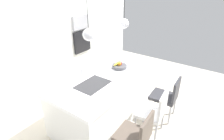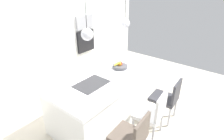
{
  "view_description": "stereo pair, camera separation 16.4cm",
  "coord_description": "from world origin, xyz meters",
  "px_view_note": "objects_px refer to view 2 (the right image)",
  "views": [
    {
      "loc": [
        -2.37,
        -1.76,
        2.41
      ],
      "look_at": [
        0.1,
        0.0,
        0.93
      ],
      "focal_mm": 29.28,
      "sensor_mm": 36.0,
      "label": 1
    },
    {
      "loc": [
        -2.27,
        -1.89,
        2.41
      ],
      "look_at": [
        0.1,
        0.0,
        0.93
      ],
      "focal_mm": 29.28,
      "sensor_mm": 36.0,
      "label": 2
    }
  ],
  "objects_px": {
    "chair_near": "(132,136)",
    "chair_middle": "(153,112)",
    "fruit_bowl": "(120,66)",
    "microwave": "(84,22)",
    "oven": "(85,41)",
    "chair_far": "(167,97)"
  },
  "relations": [
    {
      "from": "oven",
      "to": "chair_middle",
      "type": "bearing_deg",
      "value": -111.12
    },
    {
      "from": "fruit_bowl",
      "to": "chair_middle",
      "type": "height_order",
      "value": "fruit_bowl"
    },
    {
      "from": "chair_near",
      "to": "chair_far",
      "type": "relative_size",
      "value": 0.99
    },
    {
      "from": "fruit_bowl",
      "to": "microwave",
      "type": "height_order",
      "value": "microwave"
    },
    {
      "from": "chair_near",
      "to": "chair_middle",
      "type": "bearing_deg",
      "value": 0.0
    },
    {
      "from": "fruit_bowl",
      "to": "oven",
      "type": "relative_size",
      "value": 0.53
    },
    {
      "from": "fruit_bowl",
      "to": "microwave",
      "type": "relative_size",
      "value": 0.55
    },
    {
      "from": "chair_near",
      "to": "chair_middle",
      "type": "xyz_separation_m",
      "value": [
        0.61,
        0.0,
        0.03
      ]
    },
    {
      "from": "microwave",
      "to": "oven",
      "type": "xyz_separation_m",
      "value": [
        0.0,
        0.0,
        -0.5
      ]
    },
    {
      "from": "oven",
      "to": "chair_middle",
      "type": "relative_size",
      "value": 0.64
    },
    {
      "from": "fruit_bowl",
      "to": "chair_far",
      "type": "relative_size",
      "value": 0.35
    },
    {
      "from": "microwave",
      "to": "chair_near",
      "type": "distance_m",
      "value": 3.14
    },
    {
      "from": "fruit_bowl",
      "to": "chair_near",
      "type": "distance_m",
      "value": 1.43
    },
    {
      "from": "chair_near",
      "to": "chair_middle",
      "type": "distance_m",
      "value": 0.62
    },
    {
      "from": "chair_near",
      "to": "chair_far",
      "type": "xyz_separation_m",
      "value": [
        1.19,
        -0.0,
        0.0
      ]
    },
    {
      "from": "microwave",
      "to": "chair_near",
      "type": "bearing_deg",
      "value": -122.22
    },
    {
      "from": "microwave",
      "to": "oven",
      "type": "relative_size",
      "value": 0.96
    },
    {
      "from": "fruit_bowl",
      "to": "chair_far",
      "type": "height_order",
      "value": "fruit_bowl"
    },
    {
      "from": "oven",
      "to": "chair_near",
      "type": "xyz_separation_m",
      "value": [
        -1.59,
        -2.52,
        -0.5
      ]
    },
    {
      "from": "chair_near",
      "to": "oven",
      "type": "bearing_deg",
      "value": 57.78
    },
    {
      "from": "oven",
      "to": "chair_near",
      "type": "bearing_deg",
      "value": -122.22
    },
    {
      "from": "microwave",
      "to": "chair_middle",
      "type": "relative_size",
      "value": 0.61
    }
  ]
}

